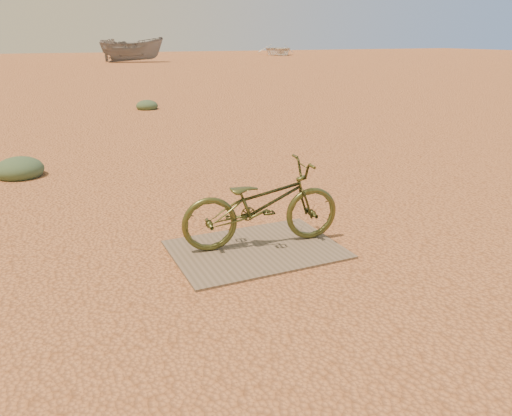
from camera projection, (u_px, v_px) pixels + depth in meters
name	position (u px, v px, depth m)	size (l,w,h in m)	color
ground	(245.00, 276.00, 4.12)	(120.00, 120.00, 0.00)	#BD7746
plywood_board	(256.00, 249.00, 4.59)	(1.51, 1.07, 0.02)	brown
bicycle	(262.00, 204.00, 4.57)	(0.52, 1.49, 0.79)	#434920
boat_mid_right	(132.00, 50.00, 36.78)	(1.73, 4.60, 1.78)	slate
boat_far_right	(278.00, 49.00, 50.41)	(3.80, 5.32, 1.10)	silver
kale_a	(21.00, 176.00, 7.02)	(0.65, 0.65, 0.36)	#43603D
kale_b	(147.00, 109.00, 13.42)	(0.58, 0.58, 0.32)	#43603D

